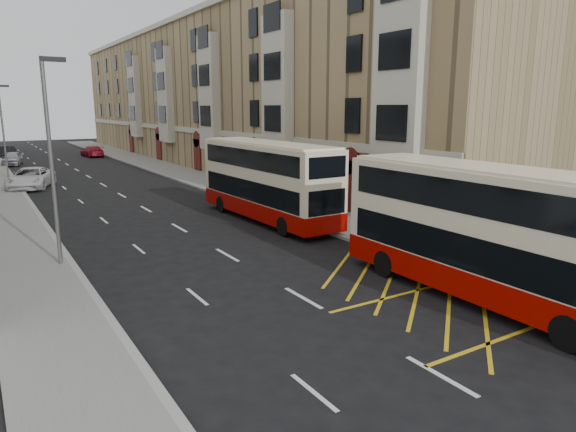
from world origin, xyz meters
TOP-DOWN VIEW (x-y plane):
  - ground at (0.00, 0.00)m, footprint 200.00×200.00m
  - pavement_right at (8.00, 30.00)m, footprint 4.00×120.00m
  - pavement_left at (-7.50, 30.00)m, footprint 3.00×120.00m
  - kerb_right at (6.00, 30.00)m, footprint 0.25×120.00m
  - kerb_left at (-6.00, 30.00)m, footprint 0.25×120.00m
  - road_markings at (0.00, 45.00)m, footprint 10.00×110.00m
  - terrace_right at (14.88, 45.38)m, footprint 10.75×79.00m
  - guard_railing at (6.25, 5.75)m, footprint 0.06×6.56m
  - street_lamp_near at (-6.35, 12.00)m, footprint 0.93×0.18m
  - street_lamp_far at (-6.35, 42.00)m, footprint 0.93×0.18m
  - double_decker_front at (5.00, 0.69)m, footprint 2.64×11.17m
  - double_decker_rear at (4.88, 15.09)m, footprint 2.77×11.11m
  - pedestrian_mid at (7.89, 1.94)m, footprint 1.12×1.00m
  - pedestrian_far at (7.42, 6.25)m, footprint 0.97×0.83m
  - white_van at (-5.20, 35.11)m, footprint 4.48×6.38m
  - car_silver at (-5.20, 54.04)m, footprint 2.66×4.73m
  - car_dark at (-5.20, 64.76)m, footprint 2.68×4.56m
  - car_red at (4.26, 59.70)m, footprint 2.36×4.98m

SIDE VIEW (x-z plane):
  - ground at x=0.00m, z-range 0.00..0.00m
  - road_markings at x=0.00m, z-range 0.00..0.01m
  - pavement_right at x=8.00m, z-range 0.00..0.15m
  - pavement_left at x=-7.50m, z-range 0.00..0.15m
  - kerb_right at x=6.00m, z-range 0.00..0.15m
  - kerb_left at x=-6.00m, z-range 0.00..0.15m
  - car_red at x=4.26m, z-range 0.00..1.40m
  - car_dark at x=-5.20m, z-range 0.00..1.42m
  - car_silver at x=-5.20m, z-range 0.00..1.52m
  - white_van at x=-5.20m, z-range 0.00..1.62m
  - guard_railing at x=6.25m, z-range 0.35..1.36m
  - pedestrian_far at x=7.42m, z-range 0.15..1.71m
  - pedestrian_mid at x=7.89m, z-range 0.15..2.05m
  - double_decker_rear at x=4.88m, z-range 0.04..4.45m
  - double_decker_front at x=5.00m, z-range 0.04..4.49m
  - street_lamp_near at x=-6.35m, z-range 0.64..8.64m
  - street_lamp_far at x=-6.35m, z-range 0.64..8.64m
  - terrace_right at x=14.88m, z-range -0.10..15.15m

